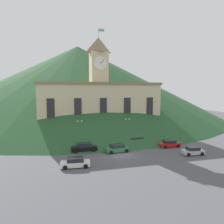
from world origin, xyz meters
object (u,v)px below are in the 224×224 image
at_px(street_lamp_center, 80,126).
at_px(car_white_taxi, 75,163).
at_px(street_lamp_far_right, 128,124).
at_px(car_green_wagon, 117,148).
at_px(car_gray_pickup, 135,141).
at_px(car_silver_hatch, 193,151).
at_px(car_black_suv, 84,148).
at_px(car_red_sedan, 169,144).
at_px(pedestrian, 91,142).

height_order(street_lamp_center, car_white_taxi, street_lamp_center).
xyz_separation_m(street_lamp_far_right, car_green_wagon, (-5.74, -10.00, -2.97)).
relative_size(street_lamp_center, street_lamp_far_right, 1.00).
xyz_separation_m(car_green_wagon, car_white_taxi, (-8.67, -6.12, -0.02)).
distance_m(car_gray_pickup, car_silver_hatch, 12.17).
bearing_deg(car_green_wagon, car_silver_hatch, 151.78).
distance_m(street_lamp_center, car_silver_hatch, 24.54).
height_order(street_lamp_far_right, car_black_suv, street_lamp_far_right).
distance_m(car_green_wagon, car_black_suv, 6.40).
relative_size(car_red_sedan, car_green_wagon, 0.93).
bearing_deg(car_black_suv, street_lamp_far_right, 37.66).
xyz_separation_m(car_green_wagon, car_gray_pickup, (5.44, 4.10, 0.09)).
bearing_deg(car_gray_pickup, street_lamp_center, -33.02).
height_order(car_green_wagon, car_silver_hatch, car_green_wagon).
height_order(car_black_suv, car_silver_hatch, car_black_suv).
bearing_deg(car_green_wagon, street_lamp_far_right, -125.21).
bearing_deg(pedestrian, car_red_sedan, -89.52).
height_order(car_red_sedan, car_silver_hatch, car_silver_hatch).
relative_size(car_black_suv, car_gray_pickup, 0.92).
distance_m(car_white_taxi, pedestrian, 12.55).
xyz_separation_m(street_lamp_far_right, car_white_taxi, (-14.40, -16.13, -3.00)).
bearing_deg(car_gray_pickup, pedestrian, -14.02).
bearing_deg(street_lamp_center, car_black_suv, -91.84).
xyz_separation_m(car_silver_hatch, pedestrian, (-16.99, 11.00, 0.30)).
bearing_deg(car_silver_hatch, car_white_taxi, -172.14).
bearing_deg(car_silver_hatch, car_black_suv, 165.01).
relative_size(street_lamp_far_right, car_red_sedan, 1.15).
bearing_deg(car_red_sedan, car_black_suv, 175.22).
relative_size(car_red_sedan, pedestrian, 2.43).
xyz_separation_m(car_red_sedan, car_black_suv, (-17.88, 1.13, 0.16)).
bearing_deg(car_white_taxi, pedestrian, 73.69).
distance_m(car_red_sedan, car_black_suv, 17.92).
bearing_deg(car_white_taxi, car_silver_hatch, 7.17).
height_order(street_lamp_far_right, car_white_taxi, street_lamp_far_right).
bearing_deg(street_lamp_far_right, car_red_sedan, -56.85).
xyz_separation_m(street_lamp_center, street_lamp_far_right, (11.59, 0.00, 0.01)).
distance_m(car_white_taxi, car_silver_hatch, 21.65).
bearing_deg(car_silver_hatch, pedestrian, 153.20).
xyz_separation_m(car_red_sedan, car_green_wagon, (-11.77, -0.77, 0.05)).
bearing_deg(car_red_sedan, pedestrian, 162.05).
distance_m(street_lamp_far_right, car_red_sedan, 11.44).
bearing_deg(car_white_taxi, car_red_sedan, 24.06).
relative_size(street_lamp_center, pedestrian, 2.78).
relative_size(car_black_suv, car_silver_hatch, 1.23).
bearing_deg(car_gray_pickup, car_white_taxi, 30.51).
bearing_deg(car_white_taxi, car_gray_pickup, 41.36).
height_order(car_red_sedan, car_white_taxi, car_white_taxi).
relative_size(car_green_wagon, car_gray_pickup, 0.87).
bearing_deg(street_lamp_far_right, car_gray_pickup, -92.86).
relative_size(street_lamp_far_right, car_black_suv, 1.02).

